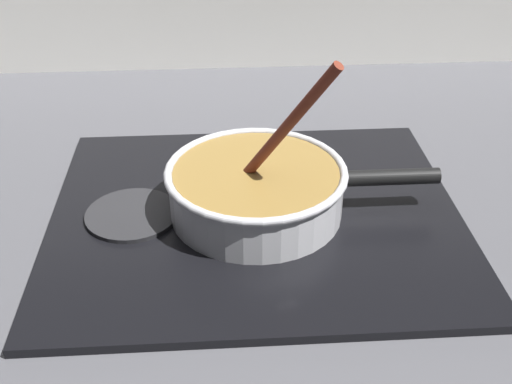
# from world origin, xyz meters

# --- Properties ---
(ground) EXTENTS (2.40, 1.60, 0.04)m
(ground) POSITION_xyz_m (0.00, 0.00, -0.02)
(ground) COLOR #4C4C51
(hob_plate) EXTENTS (0.56, 0.48, 0.01)m
(hob_plate) POSITION_xyz_m (0.14, 0.21, 0.01)
(hob_plate) COLOR black
(hob_plate) RESTS_ON ground
(burner_ring) EXTENTS (0.17, 0.17, 0.01)m
(burner_ring) POSITION_xyz_m (0.14, 0.21, 0.02)
(burner_ring) COLOR #592D0C
(burner_ring) RESTS_ON hob_plate
(spare_burner) EXTENTS (0.13, 0.13, 0.01)m
(spare_burner) POSITION_xyz_m (-0.03, 0.21, 0.01)
(spare_burner) COLOR #262628
(spare_burner) RESTS_ON hob_plate
(cooking_pan) EXTENTS (0.37, 0.25, 0.24)m
(cooking_pan) POSITION_xyz_m (0.14, 0.21, 0.05)
(cooking_pan) COLOR silver
(cooking_pan) RESTS_ON hob_plate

